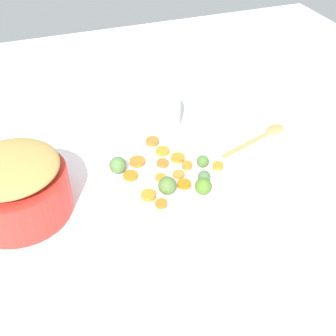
% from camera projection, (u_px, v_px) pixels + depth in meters
% --- Properties ---
extents(tabletop, '(2.40, 2.40, 0.02)m').
position_uv_depth(tabletop, '(153.00, 220.00, 1.04)').
color(tabletop, silver).
rests_on(tabletop, ground).
extents(serving_bowl_carrots, '(0.29, 0.29, 0.10)m').
position_uv_depth(serving_bowl_carrots, '(168.00, 187.00, 1.04)').
color(serving_bowl_carrots, white).
rests_on(serving_bowl_carrots, tabletop).
extents(metal_pot, '(0.25, 0.25, 0.11)m').
position_uv_depth(metal_pot, '(17.00, 193.00, 1.02)').
color(metal_pot, red).
rests_on(metal_pot, tabletop).
extents(stuffing_mound, '(0.22, 0.22, 0.05)m').
position_uv_depth(stuffing_mound, '(10.00, 168.00, 0.97)').
color(stuffing_mound, tan).
rests_on(stuffing_mound, metal_pot).
extents(carrot_slice_0, '(0.03, 0.03, 0.01)m').
position_uv_depth(carrot_slice_0, '(187.00, 165.00, 1.02)').
color(carrot_slice_0, orange).
rests_on(carrot_slice_0, serving_bowl_carrots).
extents(carrot_slice_1, '(0.04, 0.04, 0.01)m').
position_uv_depth(carrot_slice_1, '(163.00, 151.00, 1.07)').
color(carrot_slice_1, orange).
rests_on(carrot_slice_1, serving_bowl_carrots).
extents(carrot_slice_2, '(0.03, 0.03, 0.01)m').
position_uv_depth(carrot_slice_2, '(161.00, 204.00, 0.92)').
color(carrot_slice_2, orange).
rests_on(carrot_slice_2, serving_bowl_carrots).
extents(carrot_slice_3, '(0.04, 0.04, 0.01)m').
position_uv_depth(carrot_slice_3, '(163.00, 163.00, 1.03)').
color(carrot_slice_3, orange).
rests_on(carrot_slice_3, serving_bowl_carrots).
extents(carrot_slice_4, '(0.04, 0.04, 0.01)m').
position_uv_depth(carrot_slice_4, '(179.00, 174.00, 1.00)').
color(carrot_slice_4, orange).
rests_on(carrot_slice_4, serving_bowl_carrots).
extents(carrot_slice_5, '(0.04, 0.04, 0.01)m').
position_uv_depth(carrot_slice_5, '(131.00, 176.00, 0.99)').
color(carrot_slice_5, orange).
rests_on(carrot_slice_5, serving_bowl_carrots).
extents(carrot_slice_6, '(0.05, 0.05, 0.01)m').
position_uv_depth(carrot_slice_6, '(152.00, 141.00, 1.10)').
color(carrot_slice_6, orange).
rests_on(carrot_slice_6, serving_bowl_carrots).
extents(carrot_slice_7, '(0.04, 0.04, 0.01)m').
position_uv_depth(carrot_slice_7, '(184.00, 184.00, 0.97)').
color(carrot_slice_7, orange).
rests_on(carrot_slice_7, serving_bowl_carrots).
extents(carrot_slice_8, '(0.05, 0.05, 0.01)m').
position_uv_depth(carrot_slice_8, '(148.00, 195.00, 0.94)').
color(carrot_slice_8, orange).
rests_on(carrot_slice_8, serving_bowl_carrots).
extents(carrot_slice_9, '(0.04, 0.04, 0.01)m').
position_uv_depth(carrot_slice_9, '(178.00, 158.00, 1.05)').
color(carrot_slice_9, orange).
rests_on(carrot_slice_9, serving_bowl_carrots).
extents(carrot_slice_10, '(0.03, 0.03, 0.01)m').
position_uv_depth(carrot_slice_10, '(161.00, 178.00, 0.99)').
color(carrot_slice_10, orange).
rests_on(carrot_slice_10, serving_bowl_carrots).
extents(carrot_slice_11, '(0.03, 0.03, 0.01)m').
position_uv_depth(carrot_slice_11, '(218.00, 166.00, 1.02)').
color(carrot_slice_11, orange).
rests_on(carrot_slice_11, serving_bowl_carrots).
extents(carrot_slice_12, '(0.05, 0.05, 0.01)m').
position_uv_depth(carrot_slice_12, '(137.00, 162.00, 1.03)').
color(carrot_slice_12, orange).
rests_on(carrot_slice_12, serving_bowl_carrots).
extents(brussels_sprout_0, '(0.04, 0.04, 0.04)m').
position_uv_depth(brussels_sprout_0, '(203.00, 186.00, 0.94)').
color(brussels_sprout_0, '#537D27').
rests_on(brussels_sprout_0, serving_bowl_carrots).
extents(brussels_sprout_1, '(0.04, 0.04, 0.04)m').
position_uv_depth(brussels_sprout_1, '(118.00, 165.00, 1.00)').
color(brussels_sprout_1, '#547D40').
rests_on(brussels_sprout_1, serving_bowl_carrots).
extents(brussels_sprout_2, '(0.04, 0.04, 0.04)m').
position_uv_depth(brussels_sprout_2, '(167.00, 186.00, 0.94)').
color(brussels_sprout_2, '#537736').
rests_on(brussels_sprout_2, serving_bowl_carrots).
extents(brussels_sprout_3, '(0.03, 0.03, 0.03)m').
position_uv_depth(brussels_sprout_3, '(204.00, 177.00, 0.98)').
color(brussels_sprout_3, '#4B6D41').
rests_on(brussels_sprout_3, serving_bowl_carrots).
extents(brussels_sprout_4, '(0.03, 0.03, 0.03)m').
position_uv_depth(brussels_sprout_4, '(203.00, 161.00, 1.02)').
color(brussels_sprout_4, '#4B7931').
rests_on(brussels_sprout_4, serving_bowl_carrots).
extents(wooden_spoon, '(0.12, 0.31, 0.01)m').
position_uv_depth(wooden_spoon, '(261.00, 137.00, 1.29)').
color(wooden_spoon, tan).
rests_on(wooden_spoon, tabletop).
extents(casserole_dish, '(0.23, 0.23, 0.11)m').
position_uv_depth(casserole_dish, '(142.00, 111.00, 1.31)').
color(casserole_dish, white).
rests_on(casserole_dish, tabletop).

